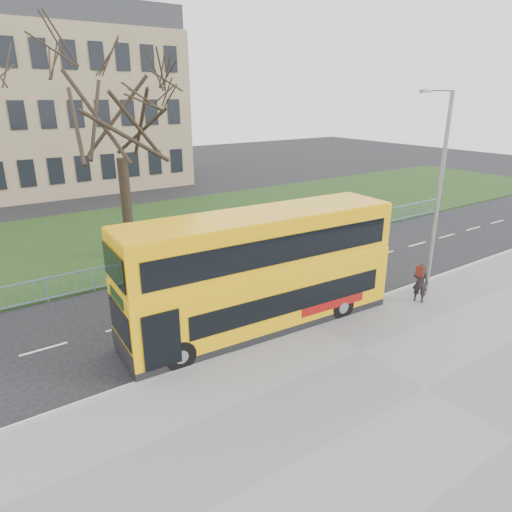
{
  "coord_description": "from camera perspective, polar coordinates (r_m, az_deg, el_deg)",
  "views": [
    {
      "loc": [
        -10.87,
        -13.38,
        8.51
      ],
      "look_at": [
        -0.88,
        1.0,
        2.29
      ],
      "focal_mm": 32.0,
      "sensor_mm": 36.0,
      "label": 1
    }
  ],
  "objects": [
    {
      "name": "pavement",
      "position": [
        15.28,
        20.44,
        -15.43
      ],
      "size": [
        80.0,
        10.5,
        0.12
      ],
      "primitive_type": "cube",
      "color": "slate",
      "rests_on": "ground"
    },
    {
      "name": "guard_railing",
      "position": [
        24.09,
        -5.9,
        0.15
      ],
      "size": [
        40.0,
        0.12,
        1.1
      ],
      "primitive_type": null,
      "color": "#719AC9",
      "rests_on": "ground"
    },
    {
      "name": "bare_tree",
      "position": [
        24.75,
        -16.65,
        14.02
      ],
      "size": [
        8.94,
        8.94,
        12.77
      ],
      "primitive_type": null,
      "color": "black",
      "rests_on": "grass_verge"
    },
    {
      "name": "kerb",
      "position": [
        18.14,
        6.96,
        -8.33
      ],
      "size": [
        80.0,
        0.2,
        0.14
      ],
      "primitive_type": "cube",
      "color": "gray",
      "rests_on": "ground"
    },
    {
      "name": "yellow_bus",
      "position": [
        16.94,
        0.63,
        -1.63
      ],
      "size": [
        10.77,
        3.15,
        4.46
      ],
      "rotation": [
        0.0,
        0.0,
        -0.06
      ],
      "color": "#FDB60A",
      "rests_on": "ground"
    },
    {
      "name": "civic_building",
      "position": [
        48.76,
        -29.01,
        15.45
      ],
      "size": [
        30.0,
        15.0,
        14.0
      ],
      "primitive_type": "cube",
      "color": "#877456",
      "rests_on": "ground"
    },
    {
      "name": "street_lamp",
      "position": [
        20.37,
        21.78,
        7.79
      ],
      "size": [
        1.83,
        0.33,
        8.61
      ],
      "rotation": [
        0.0,
        0.0,
        -0.09
      ],
      "color": "gray",
      "rests_on": "pavement"
    },
    {
      "name": "grass_verge",
      "position": [
        30.92,
        -12.86,
        3.14
      ],
      "size": [
        80.0,
        15.4,
        0.08
      ],
      "primitive_type": "cube",
      "color": "#1A3513",
      "rests_on": "ground"
    },
    {
      "name": "pedestrian",
      "position": [
        20.59,
        19.86,
        -3.13
      ],
      "size": [
        0.63,
        0.74,
        1.72
      ],
      "primitive_type": "imported",
      "rotation": [
        0.0,
        0.0,
        2.0
      ],
      "color": "black",
      "rests_on": "pavement"
    },
    {
      "name": "ground",
      "position": [
        19.22,
        3.87,
        -6.78
      ],
      "size": [
        120.0,
        120.0,
        0.0
      ],
      "primitive_type": "plane",
      "color": "black",
      "rests_on": "ground"
    }
  ]
}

